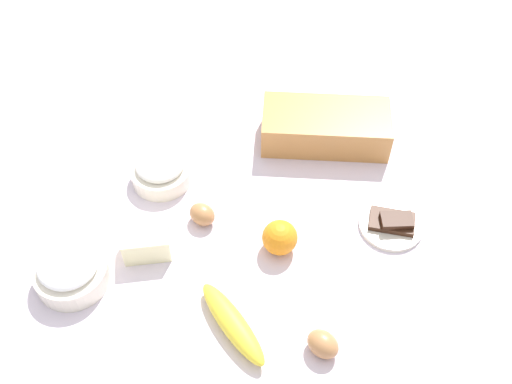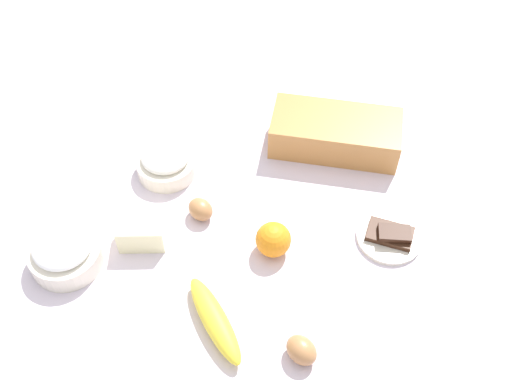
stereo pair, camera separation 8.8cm
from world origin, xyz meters
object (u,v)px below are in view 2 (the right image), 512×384
(butter_block, at_px, (142,231))
(chocolate_plate, at_px, (390,236))
(flour_bowl, at_px, (166,162))
(sugar_bowl, at_px, (64,252))
(loaf_pan, at_px, (335,133))
(egg_near_butter, at_px, (302,350))
(egg_beside_bowl, at_px, (201,209))
(orange_fruit, at_px, (273,240))
(banana, at_px, (215,320))

(butter_block, relative_size, chocolate_plate, 0.69)
(flour_bowl, bearing_deg, sugar_bowl, -105.57)
(loaf_pan, bearing_deg, sugar_bowl, -140.20)
(egg_near_butter, bearing_deg, loaf_pan, 99.95)
(sugar_bowl, bearing_deg, chocolate_plate, 25.73)
(egg_beside_bowl, distance_m, chocolate_plate, 0.38)
(loaf_pan, bearing_deg, chocolate_plate, -60.13)
(orange_fruit, relative_size, egg_beside_bowl, 1.26)
(flour_bowl, distance_m, banana, 0.39)
(flour_bowl, bearing_deg, banana, -51.07)
(flour_bowl, relative_size, chocolate_plate, 0.99)
(flour_bowl, bearing_deg, chocolate_plate, -0.35)
(flour_bowl, distance_m, egg_near_butter, 0.50)
(loaf_pan, height_order, egg_beside_bowl, loaf_pan)
(orange_fruit, height_order, egg_near_butter, orange_fruit)
(loaf_pan, distance_m, butter_block, 0.47)
(loaf_pan, bearing_deg, butter_block, -137.10)
(banana, relative_size, chocolate_plate, 1.46)
(butter_block, relative_size, egg_beside_bowl, 1.63)
(orange_fruit, relative_size, egg_near_butter, 1.17)
(orange_fruit, distance_m, egg_beside_bowl, 0.17)
(sugar_bowl, xyz_separation_m, egg_beside_bowl, (0.20, 0.19, -0.01))
(sugar_bowl, height_order, egg_near_butter, sugar_bowl)
(butter_block, distance_m, chocolate_plate, 0.49)
(butter_block, height_order, chocolate_plate, butter_block)
(sugar_bowl, relative_size, orange_fruit, 2.02)
(banana, bearing_deg, flour_bowl, 128.93)
(banana, height_order, butter_block, butter_block)
(banana, bearing_deg, orange_fruit, 77.62)
(orange_fruit, xyz_separation_m, egg_beside_bowl, (-0.17, 0.02, -0.01))
(banana, relative_size, butter_block, 2.11)
(sugar_bowl, relative_size, chocolate_plate, 1.08)
(chocolate_plate, bearing_deg, banana, -130.11)
(flour_bowl, relative_size, egg_beside_bowl, 2.33)
(loaf_pan, relative_size, chocolate_plate, 2.30)
(egg_near_butter, relative_size, egg_beside_bowl, 1.07)
(loaf_pan, bearing_deg, banana, -109.21)
(sugar_bowl, height_order, orange_fruit, sugar_bowl)
(banana, distance_m, egg_beside_bowl, 0.25)
(orange_fruit, height_order, egg_beside_bowl, orange_fruit)
(butter_block, bearing_deg, sugar_bowl, -139.32)
(egg_beside_bowl, bearing_deg, egg_near_butter, -36.94)
(chocolate_plate, bearing_deg, orange_fruit, -152.86)
(flour_bowl, distance_m, sugar_bowl, 0.29)
(flour_bowl, xyz_separation_m, chocolate_plate, (0.49, -0.00, -0.02))
(banana, bearing_deg, sugar_bowl, 176.01)
(banana, relative_size, egg_near_butter, 3.20)
(loaf_pan, relative_size, flour_bowl, 2.32)
(loaf_pan, height_order, banana, loaf_pan)
(sugar_bowl, relative_size, egg_beside_bowl, 2.53)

